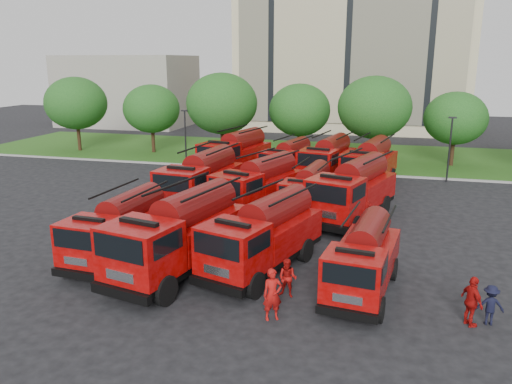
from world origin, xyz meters
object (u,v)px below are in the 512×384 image
(fire_truck_9, at_px, (288,160))
(fire_truck_1, at_px, (180,234))
(fire_truck_2, at_px, (264,234))
(fire_truck_11, at_px, (370,164))
(fire_truck_8, at_px, (236,154))
(fire_truck_6, at_px, (309,190))
(firefighter_3, at_px, (488,324))
(firefighter_4, at_px, (181,236))
(fire_truck_7, at_px, (353,190))
(firefighter_1, at_px, (287,296))
(firefighter_2, at_px, (469,325))
(firefighter_0, at_px, (272,319))
(fire_truck_0, at_px, (120,228))
(fire_truck_3, at_px, (364,258))
(fire_truck_4, at_px, (202,180))
(firefighter_5, at_px, (365,229))
(fire_truck_10, at_px, (328,160))
(fire_truck_5, at_px, (259,185))

(fire_truck_9, bearing_deg, fire_truck_1, -80.05)
(fire_truck_2, distance_m, fire_truck_9, 18.41)
(fire_truck_11, bearing_deg, fire_truck_8, -174.80)
(fire_truck_6, bearing_deg, firefighter_3, -48.35)
(fire_truck_8, bearing_deg, firefighter_4, -71.56)
(fire_truck_7, relative_size, fire_truck_9, 1.19)
(firefighter_3, bearing_deg, firefighter_1, -4.77)
(firefighter_1, xyz_separation_m, firefighter_2, (6.80, -0.59, 0.00))
(fire_truck_6, distance_m, firefighter_0, 13.88)
(fire_truck_0, relative_size, fire_truck_3, 1.05)
(fire_truck_4, distance_m, fire_truck_8, 9.51)
(fire_truck_9, bearing_deg, fire_truck_4, -98.86)
(fire_truck_7, distance_m, fire_truck_8, 14.11)
(fire_truck_8, bearing_deg, firefighter_0, -56.86)
(firefighter_1, bearing_deg, fire_truck_11, 91.08)
(fire_truck_1, relative_size, firefighter_5, 4.99)
(firefighter_2, relative_size, firefighter_4, 1.26)
(firefighter_0, relative_size, firefighter_3, 1.31)
(fire_truck_3, distance_m, fire_truck_4, 14.62)
(fire_truck_1, bearing_deg, firefighter_5, 59.15)
(fire_truck_10, xyz_separation_m, firefighter_3, (8.25, -20.66, -1.75))
(fire_truck_0, relative_size, fire_truck_2, 0.90)
(fire_truck_0, relative_size, firefighter_4, 4.65)
(fire_truck_4, bearing_deg, fire_truck_5, 6.93)
(fire_truck_4, bearing_deg, firefighter_5, -3.47)
(fire_truck_7, relative_size, firefighter_5, 5.00)
(firefighter_0, bearing_deg, fire_truck_3, 18.27)
(fire_truck_0, distance_m, firefighter_3, 16.20)
(fire_truck_0, bearing_deg, firefighter_3, -4.21)
(fire_truck_8, relative_size, firefighter_4, 5.62)
(firefighter_2, bearing_deg, fire_truck_9, -1.28)
(fire_truck_5, height_order, firefighter_1, fire_truck_5)
(fire_truck_4, distance_m, firefighter_4, 5.89)
(fire_truck_2, bearing_deg, fire_truck_4, 142.77)
(fire_truck_7, xyz_separation_m, firefighter_4, (-8.82, -5.29, -1.82))
(fire_truck_10, bearing_deg, firefighter_2, -59.10)
(fire_truck_0, height_order, fire_truck_7, fire_truck_7)
(fire_truck_9, relative_size, firefighter_1, 4.40)
(fire_truck_1, distance_m, firefighter_1, 5.55)
(fire_truck_1, relative_size, fire_truck_9, 1.18)
(fire_truck_7, bearing_deg, fire_truck_10, 123.47)
(firefighter_0, distance_m, firefighter_1, 1.94)
(fire_truck_1, distance_m, fire_truck_4, 10.37)
(fire_truck_4, xyz_separation_m, fire_truck_6, (6.85, 0.65, -0.37))
(fire_truck_6, xyz_separation_m, fire_truck_11, (3.44, 7.63, 0.33))
(fire_truck_9, xyz_separation_m, firefighter_5, (6.65, -11.27, -1.54))
(fire_truck_0, relative_size, firefighter_0, 3.52)
(fire_truck_2, height_order, fire_truck_7, fire_truck_7)
(fire_truck_0, relative_size, firefighter_2, 3.69)
(fire_truck_10, bearing_deg, fire_truck_4, -116.57)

